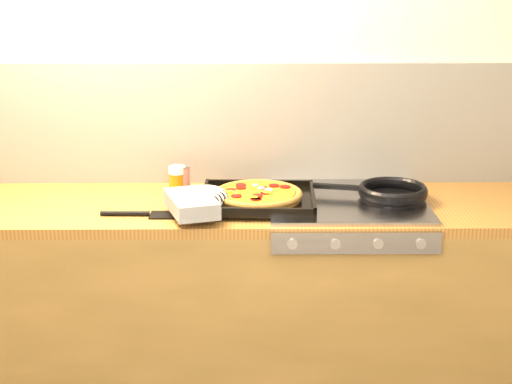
{
  "coord_description": "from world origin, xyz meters",
  "views": [
    {
      "loc": [
        0.08,
        -1.78,
        1.82
      ],
      "look_at": [
        0.1,
        1.08,
        0.95
      ],
      "focal_mm": 55.0,
      "sensor_mm": 36.0,
      "label": 1
    }
  ],
  "objects_px": {
    "pizza_on_tray": "(240,197)",
    "frying_pan": "(391,193)",
    "tomato_can": "(181,179)",
    "juice_glass": "(177,180)"
  },
  "relations": [
    {
      "from": "tomato_can",
      "to": "frying_pan",
      "type": "bearing_deg",
      "value": -9.44
    },
    {
      "from": "pizza_on_tray",
      "to": "juice_glass",
      "type": "xyz_separation_m",
      "value": [
        -0.25,
        0.2,
        0.01
      ]
    },
    {
      "from": "juice_glass",
      "to": "tomato_can",
      "type": "bearing_deg",
      "value": 53.98
    },
    {
      "from": "frying_pan",
      "to": "juice_glass",
      "type": "xyz_separation_m",
      "value": [
        -0.84,
        0.12,
        0.02
      ]
    },
    {
      "from": "juice_glass",
      "to": "frying_pan",
      "type": "bearing_deg",
      "value": -8.22
    },
    {
      "from": "pizza_on_tray",
      "to": "frying_pan",
      "type": "xyz_separation_m",
      "value": [
        0.58,
        0.08,
        -0.01
      ]
    },
    {
      "from": "pizza_on_tray",
      "to": "frying_pan",
      "type": "bearing_deg",
      "value": 7.72
    },
    {
      "from": "frying_pan",
      "to": "juice_glass",
      "type": "distance_m",
      "value": 0.84
    },
    {
      "from": "tomato_can",
      "to": "pizza_on_tray",
      "type": "bearing_deg",
      "value": -41.89
    },
    {
      "from": "tomato_can",
      "to": "juice_glass",
      "type": "height_order",
      "value": "same"
    }
  ]
}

